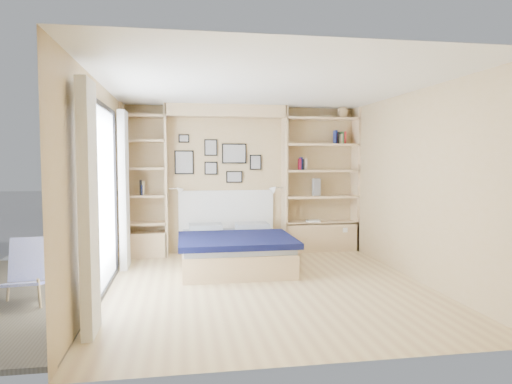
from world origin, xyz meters
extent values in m
plane|color=#D9BE82|center=(0.00, 0.00, 0.00)|extent=(4.50, 4.50, 0.00)
plane|color=tan|center=(0.00, 2.25, 1.25)|extent=(4.00, 0.00, 4.00)
plane|color=tan|center=(0.00, -2.25, 1.25)|extent=(4.00, 0.00, 4.00)
plane|color=tan|center=(-2.00, 0.00, 1.25)|extent=(0.00, 4.50, 4.50)
plane|color=tan|center=(2.00, 0.00, 1.25)|extent=(0.00, 4.50, 4.50)
plane|color=white|center=(0.00, 0.00, 2.50)|extent=(4.50, 4.50, 0.00)
cube|color=#DFBD86|center=(-1.30, 2.08, 1.25)|extent=(0.04, 0.35, 2.50)
cube|color=#DFBD86|center=(0.70, 2.08, 1.25)|extent=(0.04, 0.35, 2.50)
cube|color=#DFBD86|center=(-0.30, 2.08, 2.40)|extent=(2.00, 0.35, 0.20)
cube|color=#DFBD86|center=(1.98, 2.08, 1.25)|extent=(0.04, 0.35, 2.50)
cube|color=#DFBD86|center=(-1.98, 2.08, 1.25)|extent=(0.04, 0.35, 2.50)
cube|color=#DFBD86|center=(1.35, 2.08, 0.25)|extent=(1.30, 0.35, 0.50)
cube|color=#DFBD86|center=(-1.65, 2.08, 0.20)|extent=(0.70, 0.35, 0.40)
cube|color=black|center=(-1.97, 0.00, 2.23)|extent=(0.04, 2.08, 0.06)
cube|color=black|center=(-1.97, 0.00, 0.03)|extent=(0.04, 2.08, 0.06)
cube|color=black|center=(-1.97, -1.02, 1.10)|extent=(0.04, 0.06, 2.20)
cube|color=black|center=(-1.97, 1.02, 1.10)|extent=(0.04, 0.06, 2.20)
cube|color=silver|center=(-1.98, 0.00, 1.12)|extent=(0.01, 2.00, 2.20)
cube|color=white|center=(-1.88, -1.30, 1.15)|extent=(0.10, 0.45, 2.30)
cube|color=white|center=(-1.88, 1.30, 1.15)|extent=(0.10, 0.45, 2.30)
cube|color=#DFBD86|center=(1.35, 2.08, 0.50)|extent=(1.30, 0.35, 0.04)
cube|color=#DFBD86|center=(1.35, 2.08, 0.95)|extent=(1.30, 0.35, 0.04)
cube|color=#DFBD86|center=(1.35, 2.08, 1.40)|extent=(1.30, 0.35, 0.04)
cube|color=#DFBD86|center=(1.35, 2.08, 1.85)|extent=(1.30, 0.35, 0.04)
cube|color=#DFBD86|center=(1.35, 2.08, 2.30)|extent=(1.30, 0.35, 0.04)
cube|color=#DFBD86|center=(-1.65, 2.08, 0.55)|extent=(0.70, 0.35, 0.04)
cube|color=#DFBD86|center=(-1.65, 2.08, 1.00)|extent=(0.70, 0.35, 0.04)
cube|color=#DFBD86|center=(-1.65, 2.08, 1.45)|extent=(0.70, 0.35, 0.04)
cube|color=#DFBD86|center=(-1.65, 2.08, 1.90)|extent=(0.70, 0.35, 0.04)
cube|color=#DFBD86|center=(-1.65, 2.08, 2.30)|extent=(0.70, 0.35, 0.04)
cube|color=#DFBD86|center=(-0.29, 1.14, 0.17)|extent=(1.53, 1.91, 0.33)
cube|color=#A1A8B0|center=(-0.29, 1.14, 0.38)|extent=(1.49, 1.87, 0.10)
cube|color=#0B0F36|center=(-0.29, 0.82, 0.45)|extent=(1.63, 1.34, 0.08)
cube|color=#A1A8B0|center=(-0.67, 1.80, 0.49)|extent=(0.53, 0.38, 0.12)
cube|color=#A1A8B0|center=(0.09, 1.80, 0.49)|extent=(0.53, 0.38, 0.12)
cube|color=white|center=(-0.29, 2.22, 0.72)|extent=(1.63, 0.04, 0.70)
cube|color=black|center=(-1.00, 2.23, 1.55)|extent=(0.32, 0.02, 0.40)
cube|color=gray|center=(-1.00, 2.21, 1.55)|extent=(0.28, 0.01, 0.36)
cube|color=black|center=(-0.55, 2.23, 1.80)|extent=(0.22, 0.02, 0.28)
cube|color=gray|center=(-0.55, 2.21, 1.80)|extent=(0.18, 0.01, 0.24)
cube|color=black|center=(-0.55, 2.23, 1.45)|extent=(0.22, 0.02, 0.22)
cube|color=gray|center=(-0.55, 2.21, 1.45)|extent=(0.18, 0.01, 0.18)
cube|color=black|center=(-0.15, 2.23, 1.70)|extent=(0.42, 0.02, 0.34)
cube|color=gray|center=(-0.15, 2.21, 1.70)|extent=(0.38, 0.01, 0.30)
cube|color=black|center=(-0.15, 2.23, 1.30)|extent=(0.28, 0.02, 0.20)
cube|color=gray|center=(-0.15, 2.21, 1.30)|extent=(0.24, 0.01, 0.16)
cube|color=black|center=(0.22, 2.23, 1.55)|extent=(0.20, 0.02, 0.26)
cube|color=gray|center=(0.22, 2.21, 1.55)|extent=(0.16, 0.01, 0.22)
cube|color=black|center=(-1.00, 2.23, 1.95)|extent=(0.18, 0.02, 0.14)
cube|color=gray|center=(-1.00, 2.21, 1.95)|extent=(0.14, 0.01, 0.10)
cylinder|color=silver|center=(-1.16, 2.00, 1.12)|extent=(0.20, 0.02, 0.02)
cone|color=white|center=(-1.06, 2.00, 1.10)|extent=(0.13, 0.12, 0.15)
cylinder|color=silver|center=(0.56, 2.00, 1.12)|extent=(0.20, 0.02, 0.02)
cone|color=white|center=(0.46, 2.00, 1.10)|extent=(0.13, 0.12, 0.15)
cube|color=#AA1436|center=(0.97, 2.07, 1.52)|extent=(0.02, 0.15, 0.19)
cube|color=navy|center=(0.99, 2.07, 1.53)|extent=(0.03, 0.15, 0.22)
cube|color=black|center=(1.01, 2.07, 1.51)|extent=(0.03, 0.15, 0.19)
cube|color=tan|center=(1.06, 2.07, 1.52)|extent=(0.04, 0.15, 0.19)
cube|color=#A51E1E|center=(1.61, 2.07, 1.97)|extent=(0.02, 0.15, 0.19)
cube|color=navy|center=(1.60, 2.07, 1.99)|extent=(0.03, 0.15, 0.23)
cube|color=black|center=(1.63, 2.07, 1.97)|extent=(0.03, 0.15, 0.20)
cube|color=#BFB28C|center=(1.69, 2.07, 1.95)|extent=(0.04, 0.15, 0.17)
cube|color=#2A6132|center=(1.72, 2.07, 1.97)|extent=(0.03, 0.15, 0.21)
cube|color=#A51E1E|center=(1.76, 2.07, 1.98)|extent=(0.03, 0.15, 0.21)
cube|color=navy|center=(-1.68, 2.07, 1.10)|extent=(0.02, 0.15, 0.16)
cube|color=black|center=(-1.71, 2.07, 1.14)|extent=(0.03, 0.15, 0.24)
cube|color=#BFB28C|center=(-1.66, 2.07, 1.13)|extent=(0.03, 0.15, 0.22)
cube|color=#DFBD86|center=(1.72, 2.07, 2.40)|extent=(0.13, 0.13, 0.15)
cone|color=#DFBD86|center=(1.72, 2.07, 2.51)|extent=(0.20, 0.20, 0.08)
cube|color=slate|center=(1.27, 2.07, 1.12)|extent=(0.12, 0.12, 0.30)
cube|color=white|center=(1.20, 2.02, 0.54)|extent=(0.22, 0.16, 0.03)
cylinder|color=tan|center=(-2.54, -0.57, 0.18)|extent=(0.04, 0.13, 0.36)
cylinder|color=tan|center=(-2.99, -0.11, 0.27)|extent=(0.06, 0.30, 0.59)
cylinder|color=tan|center=(-2.58, -0.07, 0.27)|extent=(0.06, 0.30, 0.59)
cube|color=#3E42B9|center=(-2.75, -0.41, 0.26)|extent=(0.46, 0.54, 0.13)
cube|color=#3E42B9|center=(-2.79, -0.06, 0.46)|extent=(0.43, 0.24, 0.48)
camera|label=1|loc=(-1.06, -5.56, 1.59)|focal=32.00mm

